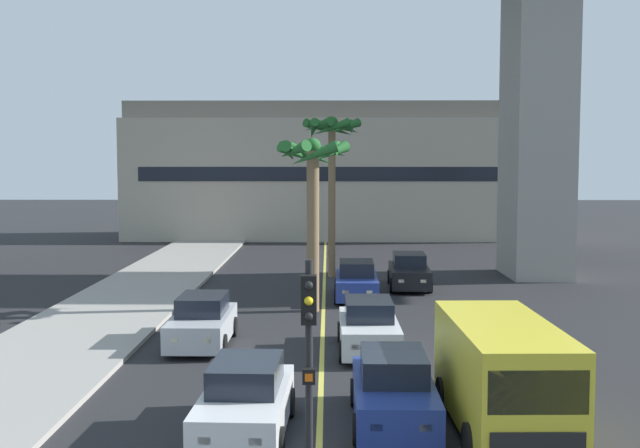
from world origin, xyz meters
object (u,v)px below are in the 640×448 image
(car_queue_fourth, at_px, (202,322))
(delivery_van, at_px, (502,374))
(car_queue_third, at_px, (356,282))
(traffic_light_median_near, at_px, (309,355))
(palm_tree_near_median, at_px, (313,177))
(car_queue_sixth, at_px, (409,272))
(car_queue_front, at_px, (369,328))
(palm_tree_mid_median, at_px, (332,145))
(car_queue_fifth, at_px, (394,391))
(car_queue_second, at_px, (246,401))

(car_queue_fourth, bearing_deg, delivery_van, -45.98)
(car_queue_third, height_order, traffic_light_median_near, traffic_light_median_near)
(car_queue_third, height_order, car_queue_fourth, same)
(traffic_light_median_near, bearing_deg, palm_tree_near_median, 90.94)
(car_queue_third, bearing_deg, car_queue_sixth, 48.45)
(car_queue_front, height_order, traffic_light_median_near, traffic_light_median_near)
(delivery_van, bearing_deg, car_queue_sixth, 89.99)
(palm_tree_mid_median, bearing_deg, delivery_van, -81.15)
(car_queue_fifth, bearing_deg, car_queue_second, -166.58)
(car_queue_third, relative_size, traffic_light_median_near, 0.98)
(car_queue_second, distance_m, palm_tree_mid_median, 23.15)
(car_queue_fifth, xyz_separation_m, traffic_light_median_near, (-1.72, -4.74, 1.99))
(palm_tree_near_median, distance_m, palm_tree_mid_median, 8.97)
(car_queue_fourth, relative_size, car_queue_sixth, 0.99)
(car_queue_fifth, height_order, car_queue_sixth, same)
(palm_tree_mid_median, bearing_deg, traffic_light_median_near, -91.05)
(car_queue_third, relative_size, palm_tree_near_median, 0.63)
(car_queue_fourth, distance_m, palm_tree_near_median, 7.81)
(car_queue_fifth, height_order, delivery_van, delivery_van)
(car_queue_second, relative_size, car_queue_third, 1.01)
(car_queue_fourth, height_order, traffic_light_median_near, traffic_light_median_near)
(delivery_van, relative_size, palm_tree_near_median, 0.81)
(car_queue_sixth, bearing_deg, palm_tree_near_median, -127.92)
(delivery_van, bearing_deg, car_queue_fourth, 134.02)
(car_queue_sixth, xyz_separation_m, palm_tree_mid_median, (-3.46, 3.40, 5.74))
(palm_tree_near_median, bearing_deg, car_queue_sixth, 52.08)
(car_queue_second, xyz_separation_m, car_queue_fifth, (3.15, 0.75, 0.00))
(car_queue_fourth, xyz_separation_m, palm_tree_near_median, (3.32, 5.56, 4.37))
(palm_tree_near_median, bearing_deg, car_queue_fifth, -81.06)
(car_queue_second, xyz_separation_m, car_queue_sixth, (5.36, 18.94, 0.00))
(car_queue_fifth, distance_m, palm_tree_near_median, 13.64)
(car_queue_second, xyz_separation_m, car_queue_third, (2.90, 16.16, 0.00))
(car_queue_third, height_order, delivery_van, delivery_van)
(car_queue_front, distance_m, car_queue_fifth, 6.47)
(car_queue_front, distance_m, car_queue_third, 8.94)
(car_queue_third, height_order, car_queue_sixth, same)
(car_queue_front, bearing_deg, palm_tree_mid_median, 93.91)
(traffic_light_median_near, bearing_deg, car_queue_fourth, 106.81)
(car_queue_front, bearing_deg, car_queue_fourth, 171.83)
(car_queue_fourth, bearing_deg, car_queue_third, 58.22)
(palm_tree_near_median, xyz_separation_m, palm_tree_mid_median, (0.77, 8.83, 1.38))
(car_queue_sixth, height_order, traffic_light_median_near, traffic_light_median_near)
(palm_tree_near_median, bearing_deg, car_queue_third, 56.33)
(car_queue_front, height_order, car_queue_second, same)
(car_queue_sixth, height_order, palm_tree_near_median, palm_tree_near_median)
(car_queue_front, relative_size, delivery_van, 0.78)
(car_queue_second, bearing_deg, delivery_van, 1.59)
(car_queue_fourth, xyz_separation_m, car_queue_sixth, (7.55, 10.99, 0.00))
(car_queue_fourth, height_order, palm_tree_mid_median, palm_tree_mid_median)
(car_queue_front, relative_size, car_queue_sixth, 0.99)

